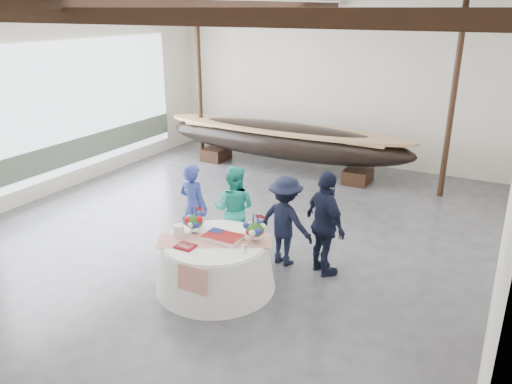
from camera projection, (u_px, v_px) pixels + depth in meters
The scene contains 12 objects.
floor at pixel (227, 233), 10.23m from camera, with size 10.00×12.00×0.01m, color #3D3D42.
wall_back at pixel (333, 84), 14.40m from camera, with size 10.00×0.02×4.50m, color silver.
wall_left at pixel (42, 102), 11.66m from camera, with size 0.02×12.00×4.50m, color silver.
pavilion_structure at pixel (243, 26), 9.46m from camera, with size 9.80×11.76×4.50m.
open_bay at pixel (79, 113), 12.61m from camera, with size 0.03×7.00×3.20m.
longboat_display at pixel (283, 140), 13.83m from camera, with size 7.33×1.47×1.37m.
banquet_table at pixel (215, 264), 8.12m from camera, with size 1.96×1.96×0.84m.
tabletop_items at pixel (219, 229), 8.03m from camera, with size 1.85×1.35×0.40m.
guest_woman_blue at pixel (194, 207), 9.31m from camera, with size 0.61×0.40×1.68m, color navy.
guest_woman_teal at pixel (234, 209), 9.21m from camera, with size 0.81×0.63×1.68m, color #21AF97.
guest_man_left at pixel (285, 221), 8.75m from camera, with size 1.06×0.61×1.64m, color black.
guest_man_right at pixel (325, 224), 8.36m from camera, with size 1.08×0.45×1.85m, color black.
Camera 1 is at (4.93, -7.91, 4.34)m, focal length 35.00 mm.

